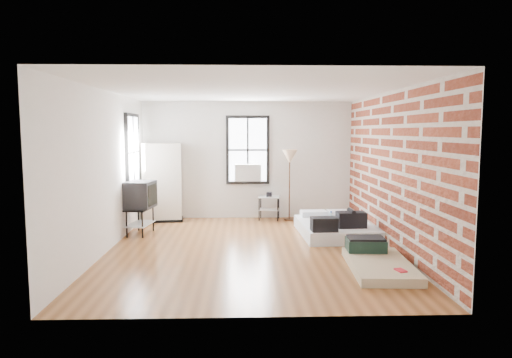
{
  "coord_description": "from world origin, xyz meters",
  "views": [
    {
      "loc": [
        -0.14,
        -7.97,
        2.1
      ],
      "look_at": [
        0.12,
        0.3,
        1.23
      ],
      "focal_mm": 32.0,
      "sensor_mm": 36.0,
      "label": 1
    }
  ],
  "objects_px": {
    "side_table": "(269,201)",
    "tv_stand": "(140,196)",
    "wardrobe": "(162,183)",
    "floor_lamp": "(290,160)",
    "mattress_main": "(335,227)",
    "mattress_bare": "(376,260)"
  },
  "relations": [
    {
      "from": "wardrobe",
      "to": "side_table",
      "type": "height_order",
      "value": "wardrobe"
    },
    {
      "from": "mattress_main",
      "to": "side_table",
      "type": "relative_size",
      "value": 2.96
    },
    {
      "from": "wardrobe",
      "to": "tv_stand",
      "type": "relative_size",
      "value": 1.67
    },
    {
      "from": "mattress_bare",
      "to": "side_table",
      "type": "xyz_separation_m",
      "value": [
        -1.44,
        3.85,
        0.33
      ]
    },
    {
      "from": "side_table",
      "to": "tv_stand",
      "type": "bearing_deg",
      "value": -151.86
    },
    {
      "from": "mattress_bare",
      "to": "floor_lamp",
      "type": "bearing_deg",
      "value": 107.87
    },
    {
      "from": "mattress_main",
      "to": "tv_stand",
      "type": "distance_m",
      "value": 4.01
    },
    {
      "from": "side_table",
      "to": "tv_stand",
      "type": "distance_m",
      "value": 3.1
    },
    {
      "from": "side_table",
      "to": "tv_stand",
      "type": "height_order",
      "value": "tv_stand"
    },
    {
      "from": "wardrobe",
      "to": "side_table",
      "type": "xyz_separation_m",
      "value": [
        2.5,
        0.07,
        -0.46
      ]
    },
    {
      "from": "floor_lamp",
      "to": "mattress_main",
      "type": "bearing_deg",
      "value": -64.17
    },
    {
      "from": "side_table",
      "to": "floor_lamp",
      "type": "relative_size",
      "value": 0.39
    },
    {
      "from": "mattress_main",
      "to": "mattress_bare",
      "type": "xyz_separation_m",
      "value": [
        0.19,
        -2.19,
        -0.06
      ]
    },
    {
      "from": "side_table",
      "to": "tv_stand",
      "type": "xyz_separation_m",
      "value": [
        -2.72,
        -1.45,
        0.34
      ]
    },
    {
      "from": "side_table",
      "to": "floor_lamp",
      "type": "height_order",
      "value": "floor_lamp"
    },
    {
      "from": "mattress_bare",
      "to": "floor_lamp",
      "type": "distance_m",
      "value": 4.12
    },
    {
      "from": "wardrobe",
      "to": "floor_lamp",
      "type": "xyz_separation_m",
      "value": [
        2.98,
        -0.0,
        0.52
      ]
    },
    {
      "from": "mattress_main",
      "to": "floor_lamp",
      "type": "distance_m",
      "value": 2.17
    },
    {
      "from": "mattress_main",
      "to": "mattress_bare",
      "type": "distance_m",
      "value": 2.2
    },
    {
      "from": "mattress_main",
      "to": "floor_lamp",
      "type": "bearing_deg",
      "value": 113.43
    },
    {
      "from": "side_table",
      "to": "floor_lamp",
      "type": "bearing_deg",
      "value": -8.39
    },
    {
      "from": "mattress_bare",
      "to": "tv_stand",
      "type": "height_order",
      "value": "tv_stand"
    }
  ]
}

